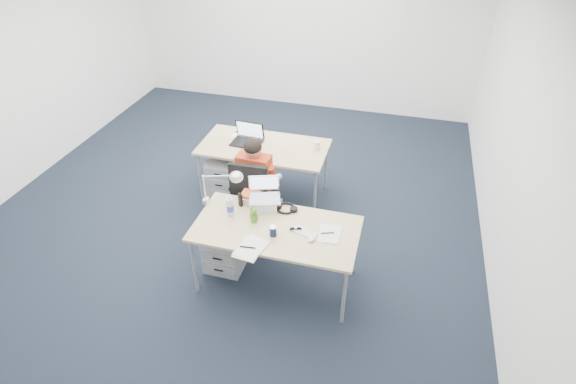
{
  "coord_description": "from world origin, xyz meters",
  "views": [
    {
      "loc": [
        1.84,
        -4.07,
        3.53
      ],
      "look_at": [
        0.85,
        -0.45,
        0.85
      ],
      "focal_mm": 28.0,
      "sensor_mm": 36.0,
      "label": 1
    }
  ],
  "objects": [
    {
      "name": "floor",
      "position": [
        0.0,
        0.0,
        0.0
      ],
      "size": [
        7.0,
        7.0,
        0.0
      ],
      "primitive_type": "plane",
      "color": "black",
      "rests_on": "ground"
    },
    {
      "name": "room",
      "position": [
        0.0,
        0.0,
        1.71
      ],
      "size": [
        6.02,
        7.02,
        2.8
      ],
      "color": "white",
      "rests_on": "ground"
    },
    {
      "name": "desk_near",
      "position": [
        0.85,
        -0.89,
        0.68
      ],
      "size": [
        1.6,
        0.8,
        0.73
      ],
      "color": "tan",
      "rests_on": "ground"
    },
    {
      "name": "desk_far",
      "position": [
        0.25,
        0.6,
        0.68
      ],
      "size": [
        1.6,
        0.8,
        0.73
      ],
      "color": "tan",
      "rests_on": "ground"
    },
    {
      "name": "office_chair",
      "position": [
        0.37,
        -0.16,
        0.29
      ],
      "size": [
        0.69,
        0.69,
        1.04
      ],
      "rotation": [
        0.0,
        0.0,
        0.05
      ],
      "color": "black",
      "rests_on": "ground"
    },
    {
      "name": "seated_person",
      "position": [
        0.38,
        0.01,
        0.61
      ],
      "size": [
        0.38,
        0.67,
        1.21
      ],
      "rotation": [
        0.0,
        0.0,
        -0.07
      ],
      "color": "#B33619",
      "rests_on": "ground"
    },
    {
      "name": "drawer_pedestal_near",
      "position": [
        0.25,
        -0.76,
        0.28
      ],
      "size": [
        0.4,
        0.5,
        0.55
      ],
      "primitive_type": "cube",
      "color": "#ACAEB2",
      "rests_on": "ground"
    },
    {
      "name": "drawer_pedestal_far",
      "position": [
        -0.25,
        0.49,
        0.28
      ],
      "size": [
        0.4,
        0.5,
        0.55
      ],
      "primitive_type": "cube",
      "color": "#ACAEB2",
      "rests_on": "ground"
    },
    {
      "name": "silver_laptop",
      "position": [
        0.66,
        -0.62,
        0.89
      ],
      "size": [
        0.37,
        0.33,
        0.33
      ],
      "primitive_type": null,
      "rotation": [
        0.0,
        0.0,
        0.33
      ],
      "color": "silver",
      "rests_on": "desk_near"
    },
    {
      "name": "wireless_keyboard",
      "position": [
        1.13,
        -0.88,
        0.74
      ],
      "size": [
        0.27,
        0.18,
        0.01
      ],
      "primitive_type": "cube",
      "rotation": [
        0.0,
        0.0,
        -0.34
      ],
      "color": "white",
      "rests_on": "desk_near"
    },
    {
      "name": "computer_mouse",
      "position": [
        1.23,
        -0.98,
        0.75
      ],
      "size": [
        0.09,
        0.11,
        0.03
      ],
      "primitive_type": "ellipsoid",
      "rotation": [
        0.0,
        0.0,
        -0.39
      ],
      "color": "white",
      "rests_on": "desk_near"
    },
    {
      "name": "headphones",
      "position": [
        0.87,
        -0.58,
        0.75
      ],
      "size": [
        0.26,
        0.21,
        0.04
      ],
      "primitive_type": null,
      "rotation": [
        0.0,
        0.0,
        -0.07
      ],
      "color": "black",
      "rests_on": "desk_near"
    },
    {
      "name": "can_koozie",
      "position": [
        0.86,
        -1.0,
        0.78
      ],
      "size": [
        0.08,
        0.08,
        0.11
      ],
      "primitive_type": "cylinder",
      "rotation": [
        0.0,
        0.0,
        0.26
      ],
      "color": "#121D39",
      "rests_on": "desk_near"
    },
    {
      "name": "water_bottle",
      "position": [
        0.36,
        -0.82,
        0.84
      ],
      "size": [
        0.09,
        0.09,
        0.23
      ],
      "primitive_type": "cylinder",
      "rotation": [
        0.0,
        0.0,
        -0.32
      ],
      "color": "silver",
      "rests_on": "desk_near"
    },
    {
      "name": "bear_figurine",
      "position": [
        0.62,
        -0.86,
        0.81
      ],
      "size": [
        0.1,
        0.08,
        0.16
      ],
      "primitive_type": null,
      "rotation": [
        0.0,
        0.0,
        0.16
      ],
      "color": "#326A1C",
      "rests_on": "desk_near"
    },
    {
      "name": "book_stack",
      "position": [
        0.48,
        -0.54,
        0.78
      ],
      "size": [
        0.24,
        0.2,
        0.09
      ],
      "primitive_type": "cube",
      "rotation": [
        0.0,
        0.0,
        -0.23
      ],
      "color": "silver",
      "rests_on": "desk_near"
    },
    {
      "name": "cordless_phone",
      "position": [
        0.4,
        -0.65,
        0.81
      ],
      "size": [
        0.05,
        0.04,
        0.15
      ],
      "primitive_type": "cube",
      "rotation": [
        0.0,
        0.0,
        -0.42
      ],
      "color": "black",
      "rests_on": "desk_near"
    },
    {
      "name": "papers_left",
      "position": [
        0.71,
        -1.24,
        0.74
      ],
      "size": [
        0.28,
        0.35,
        0.01
      ],
      "primitive_type": "cube",
      "rotation": [
        0.0,
        0.0,
        -0.19
      ],
      "color": "#FFE793",
      "rests_on": "desk_near"
    },
    {
      "name": "papers_right",
      "position": [
        1.37,
        -0.85,
        0.73
      ],
      "size": [
        0.2,
        0.27,
        0.01
      ],
      "primitive_type": "cube",
      "rotation": [
        0.0,
        0.0,
        0.03
      ],
      "color": "#FFE793",
      "rests_on": "desk_near"
    },
    {
      "name": "sunglasses",
      "position": [
        1.05,
        -0.88,
        0.74
      ],
      "size": [
        0.13,
        0.09,
        0.03
      ],
      "primitive_type": null,
      "rotation": [
        0.0,
        0.0,
        0.29
      ],
      "color": "black",
      "rests_on": "desk_near"
    },
    {
      "name": "desk_lamp",
      "position": [
        0.18,
        -0.7,
        0.96
      ],
      "size": [
        0.43,
        0.29,
        0.46
      ],
      "primitive_type": null,
      "rotation": [
        0.0,
        0.0,
        -0.37
      ],
      "color": "silver",
      "rests_on": "desk_near"
    },
    {
      "name": "dark_laptop",
      "position": [
        0.02,
        0.6,
        0.87
      ],
      "size": [
        0.39,
        0.38,
        0.27
      ],
      "primitive_type": null,
      "rotation": [
        0.0,
        0.0,
        -0.06
      ],
      "color": "black",
      "rests_on": "desk_far"
    },
    {
      "name": "far_cup",
      "position": [
        0.91,
        0.69,
        0.79
      ],
      "size": [
        0.1,
        0.1,
        0.11
      ],
      "primitive_type": "cylinder",
      "rotation": [
        0.0,
        0.0,
        -0.27
      ],
      "color": "white",
      "rests_on": "desk_far"
    },
    {
      "name": "far_papers",
      "position": [
        -0.13,
        0.85,
        0.73
      ],
      "size": [
        0.25,
        0.34,
        0.01
      ],
      "primitive_type": "cube",
      "rotation": [
        0.0,
        0.0,
        0.04
      ],
      "color": "white",
      "rests_on": "desk_far"
    }
  ]
}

